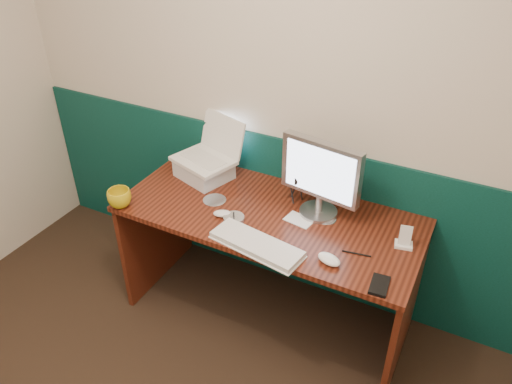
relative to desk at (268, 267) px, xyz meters
The scene contains 19 objects.
back_wall 0.96m from the desk, 106.56° to the left, with size 3.50×0.04×2.50m, color beige.
wainscot 0.39m from the desk, 107.08° to the left, with size 3.48×0.02×1.00m, color #062E26.
desk is the anchor object (origin of this frame).
laptop_riser 0.67m from the desk, 162.70° to the left, with size 0.29×0.24×0.10m, color silver.
laptop 0.81m from the desk, 162.70° to the left, with size 0.33×0.25×0.28m, color white, non-canonical shape.
monitor 0.65m from the desk, 27.32° to the left, with size 0.43×0.12×0.43m, color #A3A2A7, non-canonical shape.
keyboard 0.48m from the desk, 75.84° to the right, with size 0.46×0.15×0.03m, color white.
mouse_right 0.62m from the desk, 28.49° to the right, with size 0.12×0.07×0.04m, color white.
mouse_left 0.46m from the desk, 146.55° to the right, with size 0.10×0.06×0.03m, color silver.
mug 0.91m from the desk, 157.51° to the right, with size 0.13×0.13×0.10m, color gold.
camcorder 0.52m from the desk, 67.25° to the left, with size 0.09×0.14×0.21m, color #AAAAAF, non-canonical shape.
cd_spindle 0.43m from the desk, 133.62° to the right, with size 0.11×0.11×0.02m, color #B5BDC6.
cd_loose_a 0.49m from the desk, behind, with size 0.13×0.13×0.00m, color silver.
cd_loose_b 0.48m from the desk, 17.37° to the left, with size 0.11×0.11×0.00m, color silver.
pen 0.65m from the desk, 12.15° to the right, with size 0.01×0.01×0.14m, color black.
papers 0.41m from the desk, ahead, with size 0.15×0.10×0.00m, color white.
dock 0.80m from the desk, ahead, with size 0.08×0.06×0.02m, color white.
music_player 0.83m from the desk, ahead, with size 0.06×0.01×0.10m, color silver.
pda 0.82m from the desk, 22.33° to the right, with size 0.08×0.13×0.02m, color black.
Camera 1 is at (1.03, -0.56, 2.28)m, focal length 35.00 mm.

